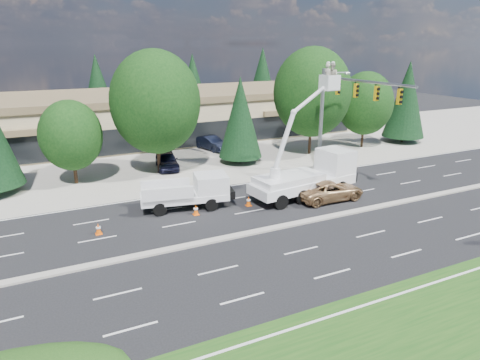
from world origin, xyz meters
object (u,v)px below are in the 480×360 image
utility_pickup (191,195)px  bucket_truck (311,169)px  signal_mast (338,107)px  minivan (329,190)px

utility_pickup → bucket_truck: (9.04, -1.41, 1.11)m
signal_mast → bucket_truck: bucket_truck is taller
signal_mast → minivan: (-3.65, -4.24, -5.33)m
utility_pickup → minivan: (9.69, -2.90, -0.22)m
signal_mast → minivan: signal_mast is taller
signal_mast → minivan: bearing=-130.7°
utility_pickup → minivan: 10.11m
signal_mast → utility_pickup: 14.35m
bucket_truck → minivan: 2.10m
utility_pickup → bucket_truck: bucket_truck is taller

